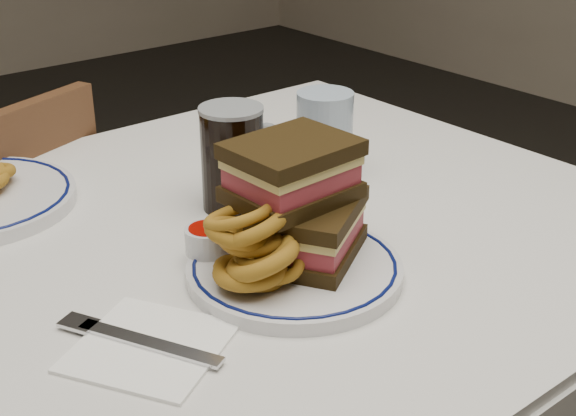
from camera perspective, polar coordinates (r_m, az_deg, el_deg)
dining_table at (r=1.00m, az=-8.94°, el=-8.94°), size 1.27×0.87×0.75m
main_plate at (r=0.89m, az=0.46°, el=-4.34°), size 0.24×0.24×0.02m
reuben_sandwich at (r=0.88m, az=0.88°, el=0.57°), size 0.17×0.16×0.14m
onion_rings_main at (r=0.84m, az=-2.51°, el=-2.85°), size 0.10×0.12×0.11m
ketchup_ramekin at (r=0.91m, az=-5.75°, el=-2.16°), size 0.05×0.05×0.03m
beer_mug at (r=1.04m, az=-3.84°, el=3.66°), size 0.12×0.08×0.14m
water_glass at (r=1.13m, az=2.61°, el=5.17°), size 0.08×0.08×0.13m
napkin_fork at (r=0.80m, az=-10.01°, el=-9.58°), size 0.19×0.19×0.01m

